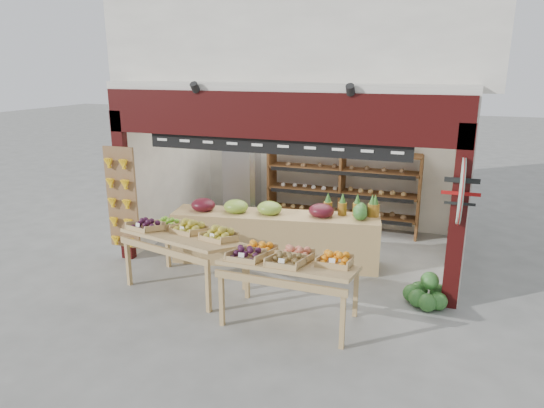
{
  "coord_description": "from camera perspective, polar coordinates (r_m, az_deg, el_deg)",
  "views": [
    {
      "loc": [
        2.5,
        -7.92,
        3.35
      ],
      "look_at": [
        -0.29,
        -0.2,
        1.02
      ],
      "focal_mm": 32.0,
      "sensor_mm": 36.0,
      "label": 1
    }
  ],
  "objects": [
    {
      "name": "display_table_right",
      "position": [
        6.51,
        1.67,
        -6.69
      ],
      "size": [
        1.75,
        0.98,
        1.1
      ],
      "color": "tan",
      "rests_on": "ground"
    },
    {
      "name": "gift_sign",
      "position": [
        6.96,
        21.35,
        1.44
      ],
      "size": [
        0.04,
        0.93,
        0.92
      ],
      "color": "silver",
      "rests_on": "ground"
    },
    {
      "name": "banana_board",
      "position": [
        8.82,
        -17.35,
        0.42
      ],
      "size": [
        0.6,
        0.15,
        1.8
      ],
      "color": "brown",
      "rests_on": "ground"
    },
    {
      "name": "mid_counter",
      "position": [
        8.52,
        0.32,
        -3.79
      ],
      "size": [
        3.65,
        1.31,
        1.12
      ],
      "color": "tan",
      "rests_on": "ground"
    },
    {
      "name": "cardboard_stack",
      "position": [
        9.74,
        -5.75,
        -3.04
      ],
      "size": [
        1.03,
        0.73,
        0.59
      ],
      "color": "beige",
      "rests_on": "ground"
    },
    {
      "name": "refrigerator",
      "position": [
        10.57,
        -3.45,
        2.3
      ],
      "size": [
        0.8,
        0.8,
        1.77
      ],
      "primitive_type": "cube",
      "rotation": [
        0.0,
        0.0,
        0.18
      ],
      "color": "#A9AAAF",
      "rests_on": "ground"
    },
    {
      "name": "back_shelving",
      "position": [
        10.18,
        8.28,
        3.45
      ],
      "size": [
        3.17,
        0.52,
        1.95
      ],
      "color": "brown",
      "rests_on": "ground"
    },
    {
      "name": "ground",
      "position": [
        8.95,
        2.16,
        -6.16
      ],
      "size": [
        60.0,
        60.0,
        0.0
      ],
      "primitive_type": "plane",
      "color": "slate",
      "rests_on": "ground"
    },
    {
      "name": "watermelon_pile",
      "position": [
        7.51,
        17.66,
        -10.06
      ],
      "size": [
        0.64,
        0.64,
        0.5
      ],
      "color": "#1A4F1D",
      "rests_on": "ground"
    },
    {
      "name": "shop_structure",
      "position": [
        9.87,
        5.44,
        19.08
      ],
      "size": [
        6.36,
        5.12,
        5.4
      ],
      "color": "white",
      "rests_on": "ground"
    },
    {
      "name": "display_table_left",
      "position": [
        7.68,
        -10.6,
        -3.46
      ],
      "size": [
        1.93,
        1.35,
        1.1
      ],
      "color": "tan",
      "rests_on": "ground"
    }
  ]
}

